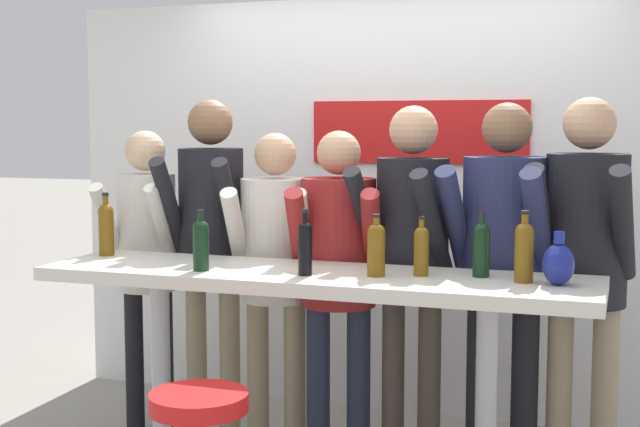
% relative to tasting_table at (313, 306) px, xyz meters
% --- Properties ---
extents(back_wall, '(4.09, 0.12, 2.44)m').
position_rel_tasting_table_xyz_m(back_wall, '(0.00, 1.41, 0.33)').
color(back_wall, white).
rests_on(back_wall, ground_plane).
extents(tasting_table, '(2.49, 0.62, 1.05)m').
position_rel_tasting_table_xyz_m(tasting_table, '(0.00, 0.00, 0.00)').
color(tasting_table, silver).
rests_on(tasting_table, ground_plane).
extents(person_far_left, '(0.43, 0.54, 1.67)m').
position_rel_tasting_table_xyz_m(person_far_left, '(-1.16, 0.55, 0.15)').
color(person_far_left, black).
rests_on(person_far_left, ground_plane).
extents(person_left, '(0.45, 0.59, 1.83)m').
position_rel_tasting_table_xyz_m(person_left, '(-0.78, 0.58, 0.25)').
color(person_left, gray).
rests_on(person_left, ground_plane).
extents(person_center_left, '(0.49, 0.58, 1.66)m').
position_rel_tasting_table_xyz_m(person_center_left, '(-0.40, 0.54, 0.13)').
color(person_center_left, gray).
rests_on(person_center_left, ground_plane).
extents(person_center, '(0.51, 0.60, 1.67)m').
position_rel_tasting_table_xyz_m(person_center, '(-0.04, 0.49, 0.13)').
color(person_center, '#23283D').
rests_on(person_center, ground_plane).
extents(person_center_right, '(0.48, 0.60, 1.79)m').
position_rel_tasting_table_xyz_m(person_center_right, '(0.32, 0.52, 0.22)').
color(person_center_right, '#473D33').
rests_on(person_center_right, ground_plane).
extents(person_right, '(0.52, 0.62, 1.80)m').
position_rel_tasting_table_xyz_m(person_right, '(0.76, 0.54, 0.22)').
color(person_right, black).
rests_on(person_right, ground_plane).
extents(person_far_right, '(0.48, 0.60, 1.83)m').
position_rel_tasting_table_xyz_m(person_far_right, '(1.13, 0.54, 0.24)').
color(person_far_right, gray).
rests_on(person_far_right, ground_plane).
extents(wine_bottle_0, '(0.06, 0.06, 0.29)m').
position_rel_tasting_table_xyz_m(wine_bottle_0, '(0.00, -0.10, 0.28)').
color(wine_bottle_0, black).
rests_on(wine_bottle_0, tasting_table).
extents(wine_bottle_1, '(0.06, 0.06, 0.26)m').
position_rel_tasting_table_xyz_m(wine_bottle_1, '(0.48, 0.05, 0.27)').
color(wine_bottle_1, brown).
rests_on(wine_bottle_1, tasting_table).
extents(wine_bottle_2, '(0.07, 0.07, 0.27)m').
position_rel_tasting_table_xyz_m(wine_bottle_2, '(-0.48, -0.14, 0.28)').
color(wine_bottle_2, black).
rests_on(wine_bottle_2, tasting_table).
extents(wine_bottle_3, '(0.08, 0.08, 0.30)m').
position_rel_tasting_table_xyz_m(wine_bottle_3, '(0.91, 0.03, 0.29)').
color(wine_bottle_3, brown).
rests_on(wine_bottle_3, tasting_table).
extents(wine_bottle_4, '(0.08, 0.08, 0.27)m').
position_rel_tasting_table_xyz_m(wine_bottle_4, '(0.30, -0.02, 0.28)').
color(wine_bottle_4, brown).
rests_on(wine_bottle_4, tasting_table).
extents(wine_bottle_5, '(0.08, 0.08, 0.31)m').
position_rel_tasting_table_xyz_m(wine_bottle_5, '(-1.14, 0.13, 0.30)').
color(wine_bottle_5, brown).
rests_on(wine_bottle_5, tasting_table).
extents(wine_bottle_6, '(0.07, 0.07, 0.28)m').
position_rel_tasting_table_xyz_m(wine_bottle_6, '(0.72, 0.11, 0.28)').
color(wine_bottle_6, black).
rests_on(wine_bottle_6, tasting_table).
extents(decorative_vase, '(0.13, 0.13, 0.22)m').
position_rel_tasting_table_xyz_m(decorative_vase, '(1.05, 0.01, 0.24)').
color(decorative_vase, navy).
rests_on(decorative_vase, tasting_table).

